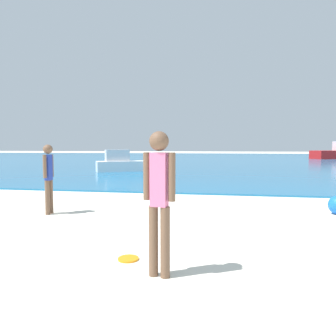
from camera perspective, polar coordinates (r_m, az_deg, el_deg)
name	(u,v)px	position (r m, az deg, el deg)	size (l,w,h in m)	color
water	(210,159)	(40.03, 7.79, 1.75)	(160.00, 60.00, 0.06)	#1E6B9E
person_standing	(159,195)	(3.68, -1.65, -5.03)	(0.40, 0.23, 1.76)	brown
frisbee	(128,259)	(4.51, -7.39, -16.38)	(0.29, 0.29, 0.03)	orange
person_distant	(49,175)	(7.65, -21.32, -1.18)	(0.22, 0.37, 1.63)	brown
boat_near	(126,164)	(19.20, -7.80, 0.80)	(4.04, 2.93, 1.33)	white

